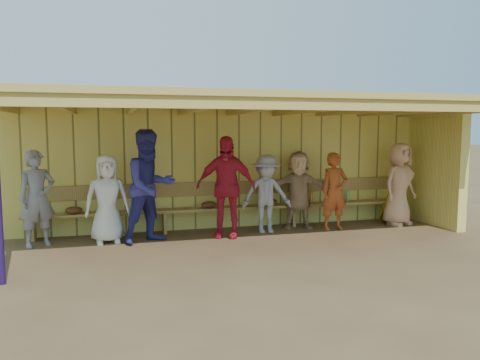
{
  "coord_description": "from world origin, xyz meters",
  "views": [
    {
      "loc": [
        -2.18,
        -7.74,
        1.94
      ],
      "look_at": [
        0.0,
        0.35,
        1.05
      ],
      "focal_mm": 35.0,
      "sensor_mm": 36.0,
      "label": 1
    }
  ],
  "objects_px": {
    "player_f": "(298,190)",
    "player_g": "(334,191)",
    "player_d": "(226,187)",
    "player_a": "(37,198)",
    "player_b": "(107,199)",
    "bench": "(230,202)",
    "player_e": "(266,194)",
    "player_c": "(150,186)",
    "player_h": "(399,184)"
  },
  "relations": [
    {
      "from": "player_f",
      "to": "player_h",
      "type": "height_order",
      "value": "player_h"
    },
    {
      "from": "player_a",
      "to": "player_f",
      "type": "bearing_deg",
      "value": -21.78
    },
    {
      "from": "player_e",
      "to": "player_f",
      "type": "height_order",
      "value": "player_f"
    },
    {
      "from": "player_a",
      "to": "bench",
      "type": "bearing_deg",
      "value": -15.75
    },
    {
      "from": "player_b",
      "to": "bench",
      "type": "bearing_deg",
      "value": 9.15
    },
    {
      "from": "player_a",
      "to": "player_b",
      "type": "bearing_deg",
      "value": -27.18
    },
    {
      "from": "player_f",
      "to": "player_g",
      "type": "distance_m",
      "value": 0.7
    },
    {
      "from": "player_a",
      "to": "bench",
      "type": "distance_m",
      "value": 3.5
    },
    {
      "from": "player_b",
      "to": "player_a",
      "type": "bearing_deg",
      "value": 172.36
    },
    {
      "from": "player_g",
      "to": "player_h",
      "type": "xyz_separation_m",
      "value": [
        1.5,
        0.1,
        0.09
      ]
    },
    {
      "from": "player_f",
      "to": "player_g",
      "type": "relative_size",
      "value": 1.02
    },
    {
      "from": "player_d",
      "to": "player_g",
      "type": "xyz_separation_m",
      "value": [
        2.19,
        0.04,
        -0.16
      ]
    },
    {
      "from": "player_a",
      "to": "player_e",
      "type": "xyz_separation_m",
      "value": [
        4.04,
        0.03,
        -0.07
      ]
    },
    {
      "from": "player_g",
      "to": "player_h",
      "type": "height_order",
      "value": "player_h"
    },
    {
      "from": "player_d",
      "to": "player_g",
      "type": "bearing_deg",
      "value": 23.53
    },
    {
      "from": "player_c",
      "to": "player_e",
      "type": "relative_size",
      "value": 1.33
    },
    {
      "from": "player_c",
      "to": "bench",
      "type": "xyz_separation_m",
      "value": [
        1.6,
        0.72,
        -0.45
      ]
    },
    {
      "from": "player_d",
      "to": "player_h",
      "type": "distance_m",
      "value": 3.69
    },
    {
      "from": "player_b",
      "to": "player_f",
      "type": "relative_size",
      "value": 0.99
    },
    {
      "from": "player_b",
      "to": "player_g",
      "type": "relative_size",
      "value": 1.01
    },
    {
      "from": "player_g",
      "to": "player_h",
      "type": "bearing_deg",
      "value": 0.24
    },
    {
      "from": "player_c",
      "to": "player_h",
      "type": "xyz_separation_m",
      "value": [
        5.05,
        0.2,
        -0.14
      ]
    },
    {
      "from": "player_e",
      "to": "player_h",
      "type": "distance_m",
      "value": 2.86
    },
    {
      "from": "player_c",
      "to": "player_f",
      "type": "distance_m",
      "value": 2.96
    },
    {
      "from": "player_c",
      "to": "bench",
      "type": "relative_size",
      "value": 0.26
    },
    {
      "from": "player_b",
      "to": "player_h",
      "type": "bearing_deg",
      "value": -4.29
    },
    {
      "from": "player_e",
      "to": "player_g",
      "type": "distance_m",
      "value": 1.36
    },
    {
      "from": "player_b",
      "to": "player_f",
      "type": "height_order",
      "value": "player_f"
    },
    {
      "from": "player_d",
      "to": "bench",
      "type": "bearing_deg",
      "value": 92.42
    },
    {
      "from": "player_b",
      "to": "player_c",
      "type": "height_order",
      "value": "player_c"
    },
    {
      "from": "player_d",
      "to": "player_a",
      "type": "bearing_deg",
      "value": -160.02
    },
    {
      "from": "player_f",
      "to": "player_h",
      "type": "bearing_deg",
      "value": 11.25
    },
    {
      "from": "player_g",
      "to": "bench",
      "type": "xyz_separation_m",
      "value": [
        -1.95,
        0.62,
        -0.23
      ]
    },
    {
      "from": "bench",
      "to": "player_d",
      "type": "bearing_deg",
      "value": -110.05
    },
    {
      "from": "player_f",
      "to": "player_c",
      "type": "bearing_deg",
      "value": -154.81
    },
    {
      "from": "player_b",
      "to": "player_f",
      "type": "bearing_deg",
      "value": -0.56
    },
    {
      "from": "player_d",
      "to": "player_e",
      "type": "height_order",
      "value": "player_d"
    },
    {
      "from": "bench",
      "to": "player_b",
      "type": "bearing_deg",
      "value": -165.99
    },
    {
      "from": "player_c",
      "to": "player_h",
      "type": "height_order",
      "value": "player_c"
    },
    {
      "from": "player_f",
      "to": "player_e",
      "type": "bearing_deg",
      "value": -148.53
    },
    {
      "from": "player_e",
      "to": "player_c",
      "type": "bearing_deg",
      "value": -170.39
    },
    {
      "from": "player_c",
      "to": "bench",
      "type": "height_order",
      "value": "player_c"
    },
    {
      "from": "player_d",
      "to": "player_e",
      "type": "bearing_deg",
      "value": 34.0
    },
    {
      "from": "player_a",
      "to": "bench",
      "type": "relative_size",
      "value": 0.21
    },
    {
      "from": "player_d",
      "to": "player_h",
      "type": "relative_size",
      "value": 1.09
    },
    {
      "from": "player_h",
      "to": "bench",
      "type": "bearing_deg",
      "value": 151.44
    },
    {
      "from": "player_e",
      "to": "bench",
      "type": "relative_size",
      "value": 0.19
    },
    {
      "from": "player_h",
      "to": "bench",
      "type": "height_order",
      "value": "player_h"
    },
    {
      "from": "player_a",
      "to": "player_d",
      "type": "distance_m",
      "value": 3.21
    },
    {
      "from": "player_b",
      "to": "player_h",
      "type": "xyz_separation_m",
      "value": [
        5.77,
        0.06,
        0.08
      ]
    }
  ]
}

